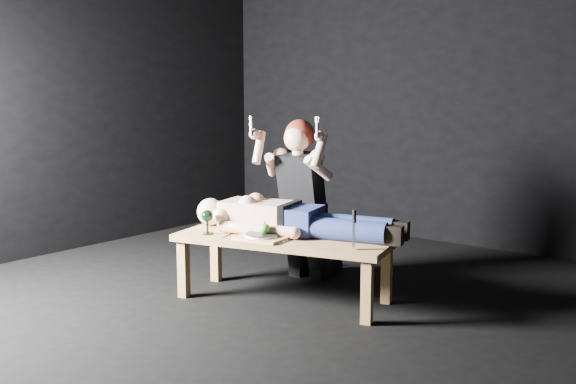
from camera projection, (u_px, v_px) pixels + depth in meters
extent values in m
plane|color=black|center=(276.00, 305.00, 4.37)|extent=(5.00, 5.00, 0.00)
plane|color=black|center=(441.00, 85.00, 6.11)|extent=(5.00, 0.00, 5.00)
cube|color=#A17247|center=(284.00, 268.00, 4.44)|extent=(1.57, 0.89, 0.45)
cube|color=tan|center=(262.00, 238.00, 4.32)|extent=(0.36, 0.28, 0.02)
cylinder|color=white|center=(262.00, 235.00, 4.31)|extent=(0.25, 0.25, 0.02)
sphere|color=#379226|center=(265.00, 229.00, 4.30)|extent=(0.07, 0.07, 0.07)
cube|color=#B2B2B7|center=(226.00, 235.00, 4.43)|extent=(0.06, 0.15, 0.01)
cube|color=#B2B2B7|center=(284.00, 242.00, 4.23)|extent=(0.04, 0.16, 0.01)
cube|color=#B2B2B7|center=(282.00, 239.00, 4.32)|extent=(0.13, 0.10, 0.01)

